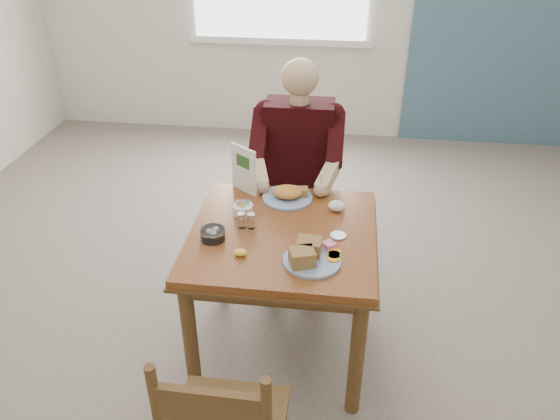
# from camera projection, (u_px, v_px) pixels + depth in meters

# --- Properties ---
(floor) EXTENTS (6.00, 6.00, 0.00)m
(floor) POSITION_uv_depth(u_px,v_px,m) (283.00, 344.00, 3.05)
(floor) COLOR #62574F
(floor) RESTS_ON ground
(lemon_wedge) EXTENTS (0.07, 0.06, 0.03)m
(lemon_wedge) POSITION_uv_depth(u_px,v_px,m) (240.00, 253.00, 2.48)
(lemon_wedge) COLOR yellow
(lemon_wedge) RESTS_ON table
(napkin) EXTENTS (0.09, 0.07, 0.06)m
(napkin) POSITION_uv_depth(u_px,v_px,m) (337.00, 206.00, 2.81)
(napkin) COLOR white
(napkin) RESTS_ON table
(metal_dish) EXTENTS (0.10, 0.10, 0.01)m
(metal_dish) POSITION_uv_depth(u_px,v_px,m) (338.00, 236.00, 2.62)
(metal_dish) COLOR silver
(metal_dish) RESTS_ON table
(table) EXTENTS (0.92, 0.92, 0.75)m
(table) POSITION_uv_depth(u_px,v_px,m) (283.00, 250.00, 2.71)
(table) COLOR brown
(table) RESTS_ON ground
(chair_far) EXTENTS (0.42, 0.42, 0.95)m
(chair_far) POSITION_uv_depth(u_px,v_px,m) (298.00, 199.00, 3.47)
(chair_far) COLOR brown
(chair_far) RESTS_ON ground
(diner) EXTENTS (0.53, 0.56, 1.39)m
(diner) POSITION_uv_depth(u_px,v_px,m) (298.00, 158.00, 3.23)
(diner) COLOR #9A9474
(diner) RESTS_ON chair_far
(near_plate) EXTENTS (0.31, 0.31, 0.09)m
(near_plate) POSITION_uv_depth(u_px,v_px,m) (310.00, 255.00, 2.43)
(near_plate) COLOR white
(near_plate) RESTS_ON table
(far_plate) EXTENTS (0.30, 0.30, 0.07)m
(far_plate) POSITION_uv_depth(u_px,v_px,m) (288.00, 194.00, 2.92)
(far_plate) COLOR white
(far_plate) RESTS_ON table
(caddy) EXTENTS (0.13, 0.13, 0.08)m
(caddy) POSITION_uv_depth(u_px,v_px,m) (243.00, 209.00, 2.78)
(caddy) COLOR white
(caddy) RESTS_ON table
(shakers) EXTENTS (0.09, 0.04, 0.08)m
(shakers) POSITION_uv_depth(u_px,v_px,m) (246.00, 221.00, 2.66)
(shakers) COLOR white
(shakers) RESTS_ON table
(creamer) EXTENTS (0.16, 0.16, 0.05)m
(creamer) POSITION_uv_depth(u_px,v_px,m) (213.00, 234.00, 2.59)
(creamer) COLOR white
(creamer) RESTS_ON table
(menu) EXTENTS (0.15, 0.12, 0.26)m
(menu) POSITION_uv_depth(u_px,v_px,m) (244.00, 169.00, 2.93)
(menu) COLOR white
(menu) RESTS_ON table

